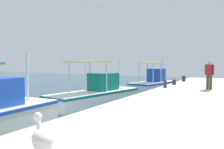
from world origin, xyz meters
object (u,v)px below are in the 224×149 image
at_px(fishing_boat_second, 96,94).
at_px(mooring_bollard_second, 165,84).
at_px(fisherman_standing, 209,73).
at_px(mooring_bollard_third, 174,82).
at_px(pelican, 42,139).
at_px(fishing_boat_third, 153,83).
at_px(mooring_bollard_fourth, 184,78).

height_order(fishing_boat_second, mooring_bollard_second, fishing_boat_second).
height_order(fisherman_standing, mooring_bollard_third, fisherman_standing).
bearing_deg(fisherman_standing, pelican, 174.88).
relative_size(fishing_boat_third, mooring_bollard_second, 10.34).
xyz_separation_m(pelican, mooring_bollard_second, (12.76, 1.48, -0.15)).
height_order(fishing_boat_third, mooring_bollard_second, fishing_boat_third).
bearing_deg(fisherman_standing, mooring_bollard_second, 93.99).
height_order(fishing_boat_second, mooring_bollard_fourth, fishing_boat_second).
bearing_deg(fishing_boat_second, pelican, -153.79).
distance_m(fisherman_standing, mooring_bollard_second, 2.75).
relative_size(pelican, mooring_bollard_third, 2.62).
xyz_separation_m(fishing_boat_third, fisherman_standing, (-4.43, -5.00, 1.16)).
distance_m(pelican, mooring_bollard_third, 15.14).
bearing_deg(mooring_bollard_second, pelican, -173.38).
distance_m(pelican, mooring_bollard_fourth, 18.33).
height_order(fishing_boat_second, pelican, fishing_boat_second).
distance_m(fishing_boat_second, mooring_bollard_third, 6.57).
bearing_deg(fishing_boat_second, mooring_bollard_second, -41.52).
bearing_deg(fishing_boat_third, mooring_bollard_second, -152.92).
relative_size(pelican, mooring_bollard_second, 1.89).
distance_m(fishing_boat_second, mooring_bollard_second, 4.67).
distance_m(fishing_boat_third, pelican, 17.81).
xyz_separation_m(mooring_bollard_third, mooring_bollard_fourth, (3.21, 0.00, 0.06)).
bearing_deg(fisherman_standing, mooring_bollard_third, 51.33).
distance_m(fishing_boat_second, mooring_bollard_fourth, 9.52).
xyz_separation_m(mooring_bollard_second, mooring_bollard_third, (2.30, 0.00, -0.07)).
relative_size(fishing_boat_third, mooring_bollard_fourth, 10.88).
height_order(fisherman_standing, mooring_bollard_second, fisherman_standing).
relative_size(mooring_bollard_second, mooring_bollard_fourth, 1.05).
distance_m(fishing_boat_second, fishing_boat_third, 8.14).
relative_size(fishing_boat_third, mooring_bollard_third, 14.40).
bearing_deg(mooring_bollard_second, fisherman_standing, -86.01).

